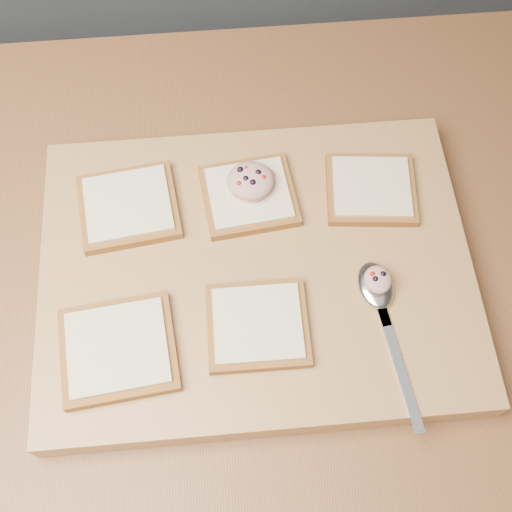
% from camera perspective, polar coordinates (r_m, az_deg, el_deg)
% --- Properties ---
extents(ground, '(4.00, 4.00, 0.00)m').
position_cam_1_polar(ground, '(1.69, -5.55, -14.11)').
color(ground, '#515459').
rests_on(ground, ground).
extents(island_counter, '(2.00, 0.80, 0.90)m').
position_cam_1_polar(island_counter, '(1.25, -7.38, -9.73)').
color(island_counter, slate).
rests_on(island_counter, ground).
extents(cutting_board, '(0.52, 0.40, 0.04)m').
position_cam_1_polar(cutting_board, '(0.79, -0.00, -1.36)').
color(cutting_board, tan).
rests_on(cutting_board, island_counter).
extents(bread_far_left, '(0.13, 0.12, 0.02)m').
position_cam_1_polar(bread_far_left, '(0.82, -11.27, 4.35)').
color(bread_far_left, brown).
rests_on(bread_far_left, cutting_board).
extents(bread_far_center, '(0.13, 0.12, 0.02)m').
position_cam_1_polar(bread_far_center, '(0.81, -0.64, 5.41)').
color(bread_far_center, brown).
rests_on(bread_far_center, cutting_board).
extents(bread_far_right, '(0.12, 0.11, 0.02)m').
position_cam_1_polar(bread_far_right, '(0.83, 10.18, 5.89)').
color(bread_far_right, brown).
rests_on(bread_far_right, cutting_board).
extents(bread_near_left, '(0.14, 0.13, 0.02)m').
position_cam_1_polar(bread_near_left, '(0.74, -12.14, -8.10)').
color(bread_near_left, brown).
rests_on(bread_near_left, cutting_board).
extents(bread_near_center, '(0.12, 0.11, 0.02)m').
position_cam_1_polar(bread_near_center, '(0.74, 0.14, -6.14)').
color(bread_near_center, brown).
rests_on(bread_near_center, cutting_board).
extents(tuna_salad_dollop, '(0.06, 0.06, 0.03)m').
position_cam_1_polar(tuna_salad_dollop, '(0.80, -0.49, 6.73)').
color(tuna_salad_dollop, '#D59B88').
rests_on(tuna_salad_dollop, bread_far_center).
extents(spoon, '(0.05, 0.21, 0.01)m').
position_cam_1_polar(spoon, '(0.77, 10.87, -3.59)').
color(spoon, silver).
rests_on(spoon, cutting_board).
extents(spoon_salad, '(0.03, 0.04, 0.02)m').
position_cam_1_polar(spoon_salad, '(0.76, 10.77, -2.06)').
color(spoon_salad, '#D59B88').
rests_on(spoon_salad, spoon).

